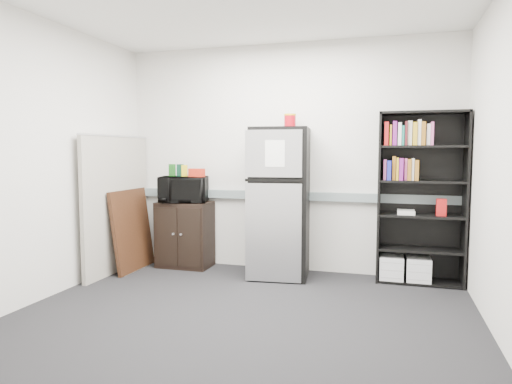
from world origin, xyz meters
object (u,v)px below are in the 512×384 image
Objects in this scene: cabinet at (185,234)px; bookshelf at (419,194)px; refrigerator at (280,203)px; cubicle_partition at (117,204)px; microwave at (184,189)px.

bookshelf is at bearing 1.38° from cabinet.
refrigerator is at bearing -174.45° from bookshelf.
cabinet is at bearing 31.84° from cubicle_partition.
cabinet is at bearing 74.59° from microwave.
cubicle_partition is 0.90m from cabinet.
cubicle_partition is (-3.41, -0.49, -0.16)m from bookshelf.
microwave is at bearing -178.29° from bookshelf.
refrigerator is (1.23, -0.06, -0.12)m from microwave.
cubicle_partition is at bearing -164.54° from microwave.
cubicle_partition is 0.80m from microwave.
bookshelf is 2.79m from cabinet.
cubicle_partition reaches higher than microwave.
cabinet is 0.56m from microwave.
bookshelf is 1.09× the size of refrigerator.
cubicle_partition is 0.96× the size of refrigerator.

